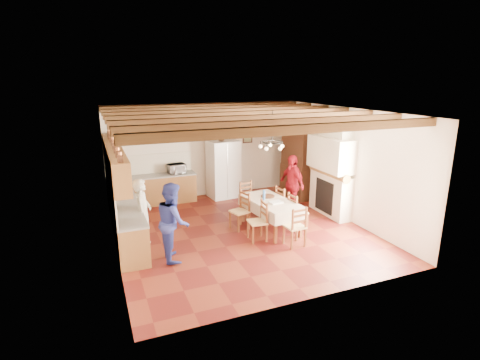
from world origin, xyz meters
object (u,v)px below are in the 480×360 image
object	(u,v)px
chair_right_far	(285,203)
chair_end_far	(249,199)
refrigerator	(223,169)
chair_left_near	(257,221)
person_man	(143,213)
chair_end_near	(295,226)
person_woman_blue	(173,221)
chair_left_far	(240,211)
person_woman_red	(292,184)
hutch	(297,162)
dining_table	(271,203)
microwave	(177,169)
chair_right_near	(298,211)

from	to	relation	value
chair_right_far	chair_end_far	bearing A→B (deg)	38.96
refrigerator	chair_left_near	bearing A→B (deg)	-102.23
chair_end_far	person_man	world-z (taller)	person_man
chair_end_near	person_man	size ratio (longest dim) A/B	0.60
person_woman_blue	chair_left_far	bearing A→B (deg)	-58.04
chair_end_far	person_woman_blue	distance (m)	3.07
person_woman_red	chair_end_far	bearing A→B (deg)	-105.89
hutch	chair_end_near	world-z (taller)	hutch
hutch	chair_left_near	xyz separation A→B (m)	(-2.59, -2.63, -0.66)
person_woman_blue	person_woman_red	bearing A→B (deg)	-62.46
hutch	dining_table	world-z (taller)	hutch
microwave	person_woman_blue	bearing A→B (deg)	-112.70
chair_left_far	person_woman_red	distance (m)	1.97
chair_left_far	chair_left_near	bearing A→B (deg)	-6.48
hutch	person_man	bearing A→B (deg)	-164.20
chair_right_far	person_woman_blue	distance (m)	3.44
chair_left_near	chair_right_far	distance (m)	1.52
chair_left_far	person_woman_red	world-z (taller)	person_woman_red
person_woman_red	dining_table	bearing A→B (deg)	-58.68
chair_left_far	chair_right_far	xyz separation A→B (m)	(1.35, 0.09, 0.00)
person_man	hutch	bearing A→B (deg)	-54.02
chair_right_near	chair_right_far	world-z (taller)	same
chair_end_far	person_woman_red	xyz separation A→B (m)	(1.24, -0.17, 0.36)
chair_end_far	person_woman_red	distance (m)	1.31
chair_left_near	person_woman_blue	distance (m)	2.06
hutch	dining_table	size ratio (longest dim) A/B	1.23
chair_left_near	chair_right_far	world-z (taller)	same
chair_left_near	chair_right_near	size ratio (longest dim) A/B	1.00
chair_end_far	person_woman_blue	world-z (taller)	person_woman_blue
chair_end_near	chair_end_far	xyz separation A→B (m)	(-0.21, 2.17, 0.00)
refrigerator	chair_left_far	distance (m)	2.77
refrigerator	hutch	distance (m)	2.37
chair_end_far	person_woman_blue	size ratio (longest dim) A/B	0.57
chair_end_far	person_woman_red	bearing A→B (deg)	-18.42
hutch	microwave	world-z (taller)	hutch
hutch	chair_right_near	distance (m)	2.84
dining_table	refrigerator	bearing A→B (deg)	93.76
dining_table	chair_left_far	distance (m)	0.81
chair_left_far	microwave	world-z (taller)	microwave
chair_left_far	person_man	xyz separation A→B (m)	(-2.41, -0.12, 0.32)
person_woman_blue	chair_left_near	bearing A→B (deg)	-80.66
person_man	microwave	size ratio (longest dim) A/B	3.03
refrigerator	chair_left_far	bearing A→B (deg)	-106.71
dining_table	chair_right_far	bearing A→B (deg)	32.81
chair_end_near	person_woman_blue	world-z (taller)	person_woman_blue
person_woman_red	microwave	distance (m)	3.57
chair_end_far	person_woman_red	size ratio (longest dim) A/B	0.57
refrigerator	dining_table	distance (m)	3.02
chair_left_far	chair_right_near	world-z (taller)	same
person_woman_blue	microwave	bearing A→B (deg)	-9.25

